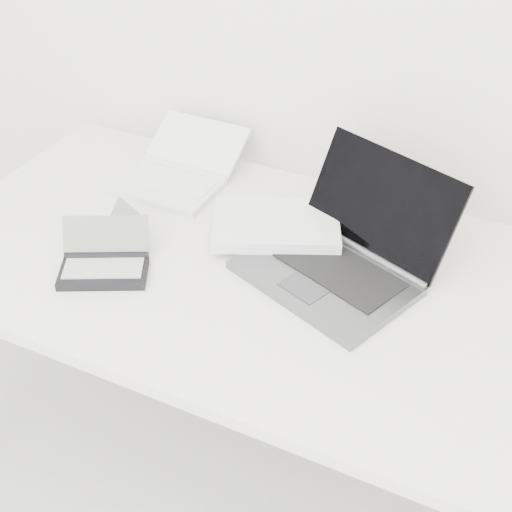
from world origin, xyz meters
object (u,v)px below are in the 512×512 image
at_px(netbook_open_white, 176,174).
at_px(palmtop_charcoal, 104,263).
at_px(desk, 276,288).
at_px(laptop_large, 315,243).

xyz_separation_m(netbook_open_white, palmtop_charcoal, (0.05, -0.39, -0.00)).
relative_size(desk, palmtop_charcoal, 6.90).
bearing_deg(desk, palmtop_charcoal, -154.76).
relative_size(laptop_large, palmtop_charcoal, 2.49).
xyz_separation_m(desk, netbook_open_white, (-0.39, 0.23, 0.07)).
height_order(laptop_large, palmtop_charcoal, laptop_large).
distance_m(netbook_open_white, palmtop_charcoal, 0.39).
bearing_deg(laptop_large, desk, -100.68).
relative_size(netbook_open_white, palmtop_charcoal, 1.36).
distance_m(laptop_large, palmtop_charcoal, 0.46).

